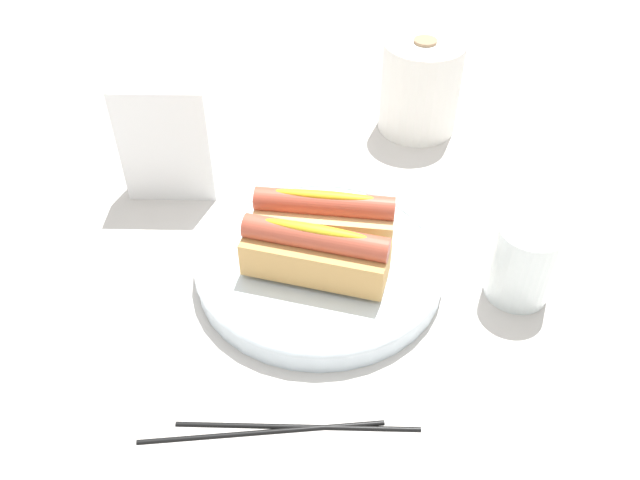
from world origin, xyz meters
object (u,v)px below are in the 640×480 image
object	(u,v)px
serving_bowl	(320,263)
napkin_box	(167,140)
hotdog_back	(324,218)
hotdog_front	(315,252)
paper_towel_roll	(420,86)
water_glass	(523,265)
chopstick_near	(298,426)
chopstick_far	(262,431)

from	to	relation	value
serving_bowl	napkin_box	size ratio (longest dim) A/B	1.83
serving_bowl	hotdog_back	size ratio (longest dim) A/B	1.78
hotdog_front	paper_towel_roll	distance (m)	0.36
serving_bowl	water_glass	size ratio (longest dim) A/B	3.04
serving_bowl	hotdog_front	size ratio (longest dim) A/B	1.80
water_glass	chopstick_near	bearing A→B (deg)	-132.54
chopstick_far	napkin_box	bearing A→B (deg)	105.70
water_glass	hotdog_front	bearing A→B (deg)	-168.24
hotdog_front	paper_towel_roll	xyz separation A→B (m)	(0.07, 0.35, 0.01)
hotdog_back	chopstick_near	xyz separation A→B (m)	(0.02, -0.22, -0.06)
paper_towel_roll	chopstick_near	distance (m)	0.52
chopstick_far	water_glass	bearing A→B (deg)	28.02
water_glass	napkin_box	bearing A→B (deg)	167.42
hotdog_back	chopstick_near	size ratio (longest dim) A/B	0.70
paper_towel_roll	hotdog_back	bearing A→B (deg)	-104.47
water_glass	chopstick_far	distance (m)	0.32
paper_towel_roll	napkin_box	distance (m)	0.36
chopstick_near	napkin_box	bearing A→B (deg)	117.05
serving_bowl	chopstick_far	world-z (taller)	serving_bowl
hotdog_back	paper_towel_roll	world-z (taller)	paper_towel_roll
hotdog_front	paper_towel_roll	world-z (taller)	paper_towel_roll
chopstick_far	hotdog_back	bearing A→B (deg)	70.89
hotdog_front	water_glass	world-z (taller)	hotdog_front
paper_towel_roll	serving_bowl	bearing A→B (deg)	-103.12
hotdog_back	napkin_box	xyz separation A→B (m)	(-0.21, 0.08, 0.02)
serving_bowl	water_glass	xyz separation A→B (m)	(0.21, 0.02, 0.02)
serving_bowl	hotdog_front	distance (m)	0.05
hotdog_front	paper_towel_roll	bearing A→B (deg)	78.03
hotdog_front	water_glass	size ratio (longest dim) A/B	1.70
hotdog_back	napkin_box	world-z (taller)	napkin_box
water_glass	chopstick_near	xyz separation A→B (m)	(-0.19, -0.21, -0.04)
serving_bowl	water_glass	distance (m)	0.21
napkin_box	chopstick_far	size ratio (longest dim) A/B	0.68
hotdog_front	water_glass	xyz separation A→B (m)	(0.21, 0.04, -0.02)
water_glass	chopstick_far	size ratio (longest dim) A/B	0.41
hotdog_front	chopstick_near	bearing A→B (deg)	-83.46
hotdog_back	paper_towel_roll	distance (m)	0.30
hotdog_back	chopstick_near	bearing A→B (deg)	-84.58
hotdog_front	paper_towel_roll	size ratio (longest dim) A/B	1.14
chopstick_near	chopstick_far	distance (m)	0.03
hotdog_back	chopstick_far	distance (m)	0.24
hotdog_back	paper_towel_roll	bearing A→B (deg)	75.53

